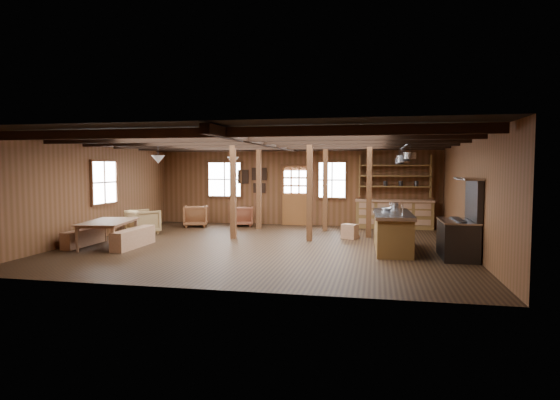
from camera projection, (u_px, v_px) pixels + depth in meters
name	position (u px, v px, depth m)	size (l,w,h in m)	color
room	(266.00, 192.00, 12.11)	(10.04, 9.04, 2.84)	black
ceiling_joists	(267.00, 143.00, 12.19)	(9.80, 8.82, 0.18)	black
timber_posts	(299.00, 189.00, 14.04)	(3.95, 2.35, 2.80)	#3F2512
back_door	(295.00, 200.00, 16.50)	(1.02, 0.08, 2.15)	brown
window_back_left	(225.00, 179.00, 16.98)	(1.32, 0.06, 1.32)	white
window_back_right	(332.00, 180.00, 16.19)	(1.02, 0.06, 1.32)	white
window_left	(104.00, 182.00, 13.58)	(0.14, 1.24, 1.32)	white
notice_boards	(254.00, 178.00, 16.75)	(1.08, 0.03, 0.90)	white
back_counter	(394.00, 210.00, 15.59)	(2.55, 0.60, 2.45)	brown
pendant_lamps	(198.00, 160.00, 13.48)	(1.86, 2.36, 0.66)	#2C2C2E
pot_rack	(404.00, 158.00, 11.54)	(0.39, 3.00, 0.45)	#2C2C2E
kitchen_island	(392.00, 231.00, 11.43)	(0.95, 2.52, 1.20)	brown
step_stool	(350.00, 231.00, 13.36)	(0.47, 0.33, 0.42)	#8C5D3F
commercial_range	(460.00, 232.00, 10.44)	(0.78, 1.47, 1.81)	#2C2C2E
dining_table	(110.00, 234.00, 12.03)	(1.89, 1.05, 0.66)	brown
bench_wall	(84.00, 237.00, 12.19)	(0.29, 1.56, 0.43)	#8C5D3F
bench_aisle	(134.00, 238.00, 11.90)	(0.33, 1.74, 0.48)	#8C5D3F
armchair_a	(196.00, 216.00, 16.08)	(0.79, 0.81, 0.74)	brown
armchair_b	(242.00, 216.00, 16.25)	(0.73, 0.76, 0.69)	brown
armchair_c	(143.00, 222.00, 14.25)	(0.81, 0.83, 0.76)	olive
counter_pot	(395.00, 206.00, 12.36)	(0.29, 0.29, 0.17)	#B3B5BA
bowl	(387.00, 209.00, 11.89)	(0.29, 0.29, 0.07)	silver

